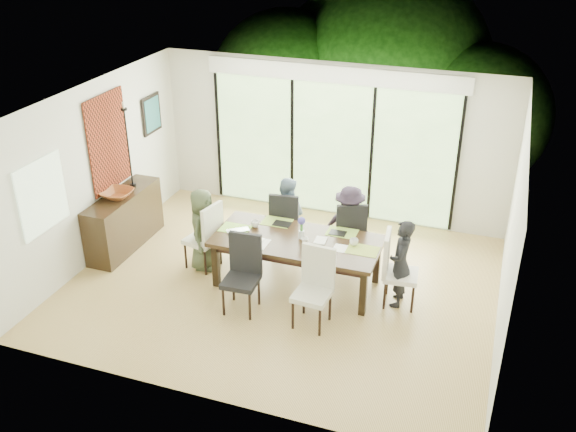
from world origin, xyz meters
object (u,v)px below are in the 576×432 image
(person_far_left, at_px, (287,216))
(cup_a, at_px, (255,224))
(person_left_end, at_px, (203,229))
(sideboard, at_px, (124,221))
(chair_left_end, at_px, (202,235))
(vase, at_px, (301,234))
(chair_far_left, at_px, (287,221))
(person_right_end, at_px, (401,263))
(bowl, at_px, (117,194))
(chair_near_left, at_px, (241,276))
(cup_c, at_px, (354,242))
(laptop, at_px, (239,232))
(chair_right_end, at_px, (401,270))
(table_top, at_px, (297,241))
(chair_near_right, at_px, (312,290))
(person_far_right, at_px, (349,226))
(chair_far_right, at_px, (349,231))
(cup_b, at_px, (305,241))

(person_far_left, height_order, cup_a, person_far_left)
(person_left_end, relative_size, sideboard, 0.79)
(chair_left_end, height_order, vase, chair_left_end)
(chair_left_end, distance_m, person_left_end, 0.10)
(vase, bearing_deg, person_left_end, -178.13)
(chair_far_left, distance_m, person_left_end, 1.34)
(person_right_end, height_order, vase, person_right_end)
(person_right_end, bearing_deg, bowl, -92.83)
(chair_near_left, relative_size, cup_c, 8.87)
(vase, height_order, laptop, vase)
(person_right_end, distance_m, vase, 1.44)
(vase, bearing_deg, chair_right_end, -1.97)
(chair_far_left, relative_size, person_right_end, 0.85)
(person_right_end, distance_m, person_far_left, 2.10)
(person_right_end, height_order, laptop, person_right_end)
(person_right_end, distance_m, cup_c, 0.70)
(vase, bearing_deg, chair_near_left, -120.87)
(chair_far_left, relative_size, cup_c, 8.87)
(person_far_left, bearing_deg, table_top, 123.42)
(bowl, bearing_deg, chair_near_left, -20.72)
(chair_near_left, relative_size, chair_near_right, 1.00)
(person_far_right, bearing_deg, chair_left_end, 33.15)
(table_top, bearing_deg, sideboard, 176.97)
(person_far_right, height_order, bowl, person_far_right)
(table_top, bearing_deg, cup_a, 167.91)
(cup_a, height_order, bowl, bowl)
(chair_far_left, relative_size, person_left_end, 0.85)
(chair_far_left, xyz_separation_m, sideboard, (-2.50, -0.69, -0.09))
(chair_far_right, height_order, sideboard, chair_far_right)
(chair_right_end, xyz_separation_m, person_left_end, (-2.98, 0.00, 0.09))
(cup_b, bearing_deg, table_top, 146.31)
(person_left_end, relative_size, laptop, 3.91)
(chair_far_left, bearing_deg, chair_right_end, 150.05)
(person_right_end, relative_size, vase, 10.75)
(person_right_end, bearing_deg, chair_right_end, 87.90)
(bowl, bearing_deg, vase, -0.12)
(person_right_end, bearing_deg, cup_b, -87.80)
(chair_left_end, relative_size, chair_far_left, 1.00)
(table_top, bearing_deg, vase, 45.00)
(person_far_left, relative_size, bowl, 2.66)
(chair_left_end, relative_size, sideboard, 0.67)
(table_top, height_order, sideboard, sideboard)
(cup_b, bearing_deg, vase, 123.69)
(chair_left_end, height_order, person_left_end, person_left_end)
(chair_far_right, bearing_deg, chair_far_left, -20.78)
(person_far_right, distance_m, bowl, 3.60)
(chair_near_left, xyz_separation_m, cup_c, (1.30, 0.97, 0.24))
(cup_a, bearing_deg, table_top, -12.09)
(chair_near_right, bearing_deg, cup_b, 118.81)
(person_far_right, bearing_deg, chair_near_right, 99.42)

